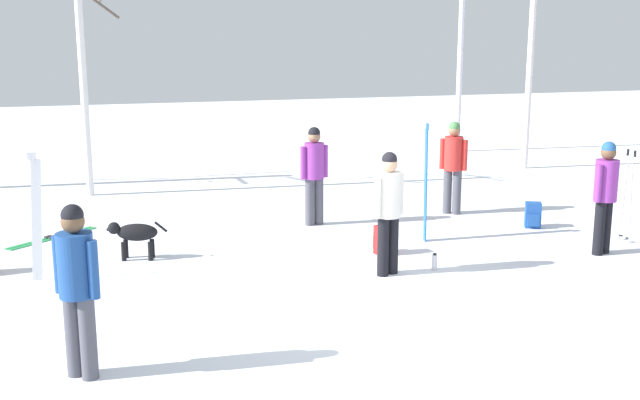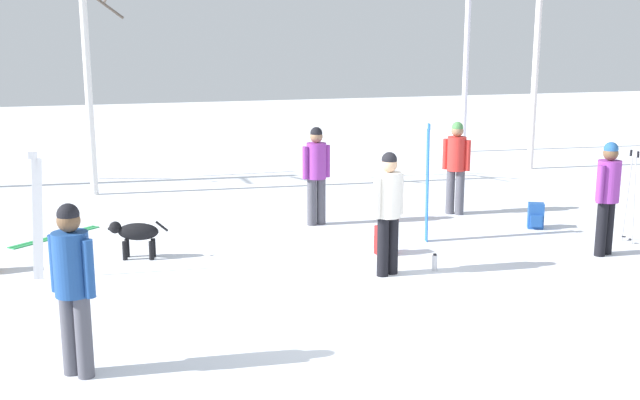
# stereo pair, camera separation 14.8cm
# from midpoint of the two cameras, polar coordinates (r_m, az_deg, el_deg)

# --- Properties ---
(ground_plane) EXTENTS (60.00, 60.00, 0.00)m
(ground_plane) POSITION_cam_midpoint_polar(r_m,az_deg,el_deg) (9.39, 3.83, -8.03)
(ground_plane) COLOR white
(person_0) EXTENTS (0.41, 0.39, 1.72)m
(person_0) POSITION_cam_midpoint_polar(r_m,az_deg,el_deg) (7.62, -18.24, -5.70)
(person_0) COLOR #4C4C56
(person_0) RESTS_ON ground_plane
(person_1) EXTENTS (0.49, 0.34, 1.72)m
(person_1) POSITION_cam_midpoint_polar(r_m,az_deg,el_deg) (10.41, 4.75, -0.40)
(person_1) COLOR black
(person_1) RESTS_ON ground_plane
(person_2) EXTENTS (0.49, 0.34, 1.72)m
(person_2) POSITION_cam_midpoint_polar(r_m,az_deg,el_deg) (12.12, 20.22, 0.68)
(person_2) COLOR black
(person_2) RESTS_ON ground_plane
(person_3) EXTENTS (0.51, 0.34, 1.72)m
(person_3) POSITION_cam_midpoint_polar(r_m,az_deg,el_deg) (13.17, -0.76, 2.30)
(person_3) COLOR #4C4C56
(person_3) RESTS_ON ground_plane
(person_4) EXTENTS (0.40, 0.39, 1.72)m
(person_4) POSITION_cam_midpoint_polar(r_m,az_deg,el_deg) (14.20, 9.63, 2.86)
(person_4) COLOR #4C4C56
(person_4) RESTS_ON ground_plane
(dog) EXTENTS (0.87, 0.38, 0.57)m
(dog) POSITION_cam_midpoint_polar(r_m,az_deg,el_deg) (11.57, -14.06, -2.47)
(dog) COLOR black
(dog) RESTS_ON ground_plane
(ski_pair_planted_0) EXTENTS (0.06, 0.20, 1.90)m
(ski_pair_planted_0) POSITION_cam_midpoint_polar(r_m,az_deg,el_deg) (12.24, 7.56, 1.26)
(ski_pair_planted_0) COLOR blue
(ski_pair_planted_0) RESTS_ON ground_plane
(ski_pair_planted_1) EXTENTS (0.23, 0.04, 1.75)m
(ski_pair_planted_1) POSITION_cam_midpoint_polar(r_m,az_deg,el_deg) (10.85, -20.79, -1.24)
(ski_pair_planted_1) COLOR white
(ski_pair_planted_1) RESTS_ON ground_plane
(ski_pair_lying_1) EXTENTS (1.41, 1.20, 0.05)m
(ski_pair_lying_1) POSITION_cam_midpoint_polar(r_m,az_deg,el_deg) (13.23, -19.65, -2.67)
(ski_pair_lying_1) COLOR green
(ski_pair_lying_1) RESTS_ON ground_plane
(ski_poles_0) EXTENTS (0.07, 0.27, 1.48)m
(ski_poles_0) POSITION_cam_midpoint_polar(r_m,az_deg,el_deg) (13.04, 21.72, 0.49)
(ski_poles_0) COLOR #B2B2BC
(ski_poles_0) RESTS_ON ground_plane
(backpack_0) EXTENTS (0.29, 0.31, 0.44)m
(backpack_0) POSITION_cam_midpoint_polar(r_m,az_deg,el_deg) (11.58, 4.42, -3.00)
(backpack_0) COLOR red
(backpack_0) RESTS_ON ground_plane
(backpack_2) EXTENTS (0.32, 0.34, 0.44)m
(backpack_2) POSITION_cam_midpoint_polar(r_m,az_deg,el_deg) (13.60, 15.32, -1.12)
(backpack_2) COLOR #1E4C99
(backpack_2) RESTS_ON ground_plane
(water_bottle_0) EXTENTS (0.08, 0.08, 0.25)m
(water_bottle_0) POSITION_cam_midpoint_polar(r_m,az_deg,el_deg) (10.87, 8.16, -4.63)
(water_bottle_0) COLOR silver
(water_bottle_0) RESTS_ON ground_plane
(water_bottle_1) EXTENTS (0.06, 0.06, 0.26)m
(water_bottle_1) POSITION_cam_midpoint_polar(r_m,az_deg,el_deg) (10.14, -18.87, -6.39)
(water_bottle_1) COLOR #1E72BF
(water_bottle_1) RESTS_ON ground_plane
(birch_tree_1) EXTENTS (1.37, 1.59, 6.01)m
(birch_tree_1) POSITION_cam_midpoint_polar(r_m,az_deg,el_deg) (16.23, -17.58, 11.62)
(birch_tree_1) COLOR white
(birch_tree_1) RESTS_ON ground_plane
(birch_tree_2) EXTENTS (1.54, 1.47, 6.20)m
(birch_tree_2) POSITION_cam_midpoint_polar(r_m,az_deg,el_deg) (21.94, 10.35, 12.11)
(birch_tree_2) COLOR silver
(birch_tree_2) RESTS_ON ground_plane
(birch_tree_3) EXTENTS (1.32, 1.23, 7.00)m
(birch_tree_3) POSITION_cam_midpoint_polar(r_m,az_deg,el_deg) (19.50, 15.38, 13.08)
(birch_tree_3) COLOR silver
(birch_tree_3) RESTS_ON ground_plane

